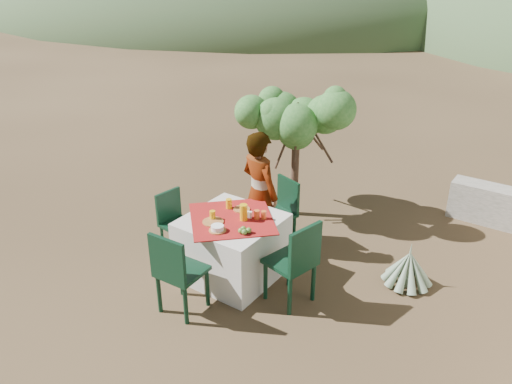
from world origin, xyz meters
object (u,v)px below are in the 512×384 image
shrub_tree (302,126)px  chair_right (296,260)px  agave (408,269)px  juice_pitcher (244,212)px  table (232,247)px  chair_near (176,270)px  chair_far (281,209)px  person (260,193)px  chair_left (174,219)px

shrub_tree → chair_right: bearing=-60.6°
agave → juice_pitcher: juice_pitcher is taller
table → chair_near: 0.92m
agave → chair_far: bearing=-178.7°
person → agave: 1.97m
chair_near → person: size_ratio=0.60×
juice_pitcher → person: bearing=108.5°
table → person: size_ratio=0.81×
chair_near → chair_left: 1.28m
chair_far → agave: (1.71, 0.04, -0.29)m
table → chair_right: size_ratio=1.31×
chair_right → juice_pitcher: (-0.75, 0.09, 0.31)m
table → chair_left: (-0.93, 0.01, 0.08)m
shrub_tree → juice_pitcher: size_ratio=8.99×
chair_near → chair_right: (0.93, 0.85, 0.01)m
person → chair_left: bearing=52.8°
chair_near → juice_pitcher: chair_near is taller
shrub_tree → juice_pitcher: 1.86m
agave → shrub_tree: bearing=157.2°
chair_left → chair_near: bearing=-129.0°
chair_near → person: (-0.04, 1.57, 0.26)m
table → shrub_tree: size_ratio=0.76×
chair_near → chair_far: bearing=-95.7°
chair_right → person: size_ratio=0.62×
chair_right → chair_left: bearing=-78.9°
juice_pitcher → chair_near: bearing=-100.2°
table → juice_pitcher: bearing=18.3°
chair_far → person: 0.45m
chair_left → shrub_tree: shrub_tree is taller
chair_near → chair_right: chair_right is taller
juice_pitcher → table: bearing=-161.7°
chair_far → juice_pitcher: juice_pitcher is taller
person → juice_pitcher: size_ratio=8.39×
chair_right → shrub_tree: (-1.05, 1.87, 0.81)m
table → juice_pitcher: size_ratio=6.79×
chair_near → agave: 2.65m
table → chair_far: 0.97m
chair_right → person: bearing=-113.7°
person → juice_pitcher: 0.65m
chair_left → chair_right: 1.82m
chair_far → chair_left: (-1.00, -0.96, -0.04)m
table → juice_pitcher: juice_pitcher is taller
chair_far → chair_near: size_ratio=0.92×
person → shrub_tree: 1.28m
person → agave: size_ratio=2.61×
person → chair_right: bearing=158.8°
chair_far → shrub_tree: 1.24m
chair_right → agave: size_ratio=1.62×
chair_far → chair_near: (-0.10, -1.87, 0.04)m
table → shrub_tree: 2.07m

